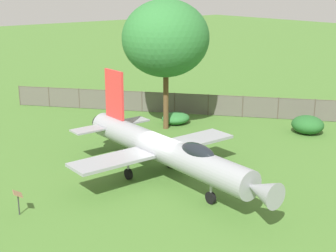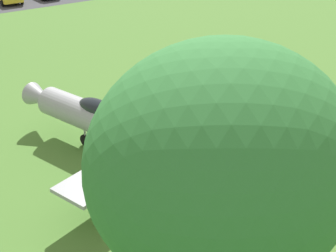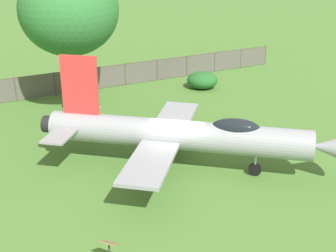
% 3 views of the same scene
% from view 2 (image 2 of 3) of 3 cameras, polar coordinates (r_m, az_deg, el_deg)
% --- Properties ---
extents(ground_plane, '(200.00, 200.00, 0.00)m').
position_cam_2_polar(ground_plane, '(22.17, -2.87, -5.23)').
color(ground_plane, '#47722D').
extents(parking_strip, '(32.48, 17.86, 0.00)m').
position_cam_2_polar(parking_strip, '(53.72, -17.98, 13.53)').
color(parking_strip, '#38383D').
rests_on(parking_strip, ground_plane).
extents(display_jet, '(9.82, 14.32, 5.28)m').
position_cam_2_polar(display_jet, '(21.44, -3.63, -0.94)').
color(display_jet, gray).
rests_on(display_jet, ground_plane).
extents(shade_tree, '(6.19, 5.77, 9.11)m').
position_cam_2_polar(shade_tree, '(10.75, 6.15, -4.07)').
color(shade_tree, brown).
rests_on(shade_tree, ground_plane).
extents(info_plaque, '(0.54, 0.68, 1.14)m').
position_cam_2_polar(info_plaque, '(26.92, 9.03, 2.82)').
color(info_plaque, '#333333').
rests_on(info_plaque, ground_plane).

